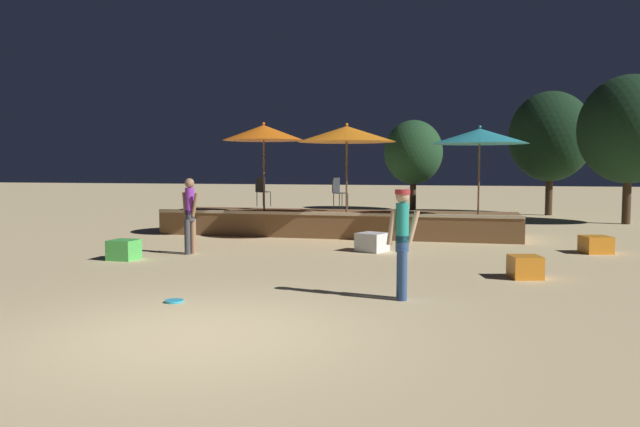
# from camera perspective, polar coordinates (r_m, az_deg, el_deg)

# --- Properties ---
(ground_plane) EXTENTS (120.00, 120.00, 0.00)m
(ground_plane) POSITION_cam_1_polar(r_m,az_deg,el_deg) (7.47, -11.05, -10.85)
(ground_plane) COLOR #D1B784
(wooden_deck) EXTENTS (10.05, 2.53, 0.72)m
(wooden_deck) POSITION_cam_1_polar(r_m,az_deg,el_deg) (17.97, 1.74, -0.89)
(wooden_deck) COLOR brown
(wooden_deck) RESTS_ON ground
(patio_umbrella_0) EXTENTS (2.28, 2.28, 3.18)m
(patio_umbrella_0) POSITION_cam_1_polar(r_m,az_deg,el_deg) (17.52, -5.18, 7.35)
(patio_umbrella_0) COLOR brown
(patio_umbrella_0) RESTS_ON ground
(patio_umbrella_1) EXTENTS (2.64, 2.64, 3.11)m
(patio_umbrella_1) POSITION_cam_1_polar(r_m,az_deg,el_deg) (16.78, 2.46, 7.26)
(patio_umbrella_1) COLOR brown
(patio_umbrella_1) RESTS_ON ground
(patio_umbrella_2) EXTENTS (2.49, 2.49, 3.01)m
(patio_umbrella_2) POSITION_cam_1_polar(r_m,az_deg,el_deg) (16.77, 14.39, 6.85)
(patio_umbrella_2) COLOR brown
(patio_umbrella_2) RESTS_ON ground
(cube_seat_0) EXTENTS (0.55, 0.55, 0.42)m
(cube_seat_0) POSITION_cam_1_polar(r_m,az_deg,el_deg) (13.69, -17.50, -3.18)
(cube_seat_0) COLOR #4CC651
(cube_seat_0) RESTS_ON ground
(cube_seat_1) EXTENTS (0.79, 0.79, 0.43)m
(cube_seat_1) POSITION_cam_1_polar(r_m,az_deg,el_deg) (14.39, 4.80, -2.62)
(cube_seat_1) COLOR white
(cube_seat_1) RESTS_ON ground
(cube_seat_2) EXTENTS (0.72, 0.72, 0.39)m
(cube_seat_2) POSITION_cam_1_polar(r_m,az_deg,el_deg) (15.37, 23.91, -2.61)
(cube_seat_2) COLOR orange
(cube_seat_2) RESTS_ON ground
(cube_seat_3) EXTENTS (0.62, 0.62, 0.40)m
(cube_seat_3) POSITION_cam_1_polar(r_m,az_deg,el_deg) (11.47, 18.25, -4.67)
(cube_seat_3) COLOR orange
(cube_seat_3) RESTS_ON ground
(person_0) EXTENTS (0.49, 0.29, 1.69)m
(person_0) POSITION_cam_1_polar(r_m,az_deg,el_deg) (14.13, -11.81, 0.01)
(person_0) COLOR #3F3F47
(person_0) RESTS_ON ground
(person_1) EXTENTS (0.49, 0.28, 1.62)m
(person_1) POSITION_cam_1_polar(r_m,az_deg,el_deg) (9.16, 7.52, -2.32)
(person_1) COLOR #2D4C7F
(person_1) RESTS_ON ground
(bistro_chair_0) EXTENTS (0.43, 0.44, 0.90)m
(bistro_chair_0) POSITION_cam_1_polar(r_m,az_deg,el_deg) (19.23, -5.34, 2.25)
(bistro_chair_0) COLOR #2D3338
(bistro_chair_0) RESTS_ON wooden_deck
(bistro_chair_1) EXTENTS (0.45, 0.44, 0.90)m
(bistro_chair_1) POSITION_cam_1_polar(r_m,az_deg,el_deg) (18.39, 1.68, 2.18)
(bistro_chair_1) COLOR #2D3338
(bistro_chair_1) RESTS_ON wooden_deck
(frisbee_disc) EXTENTS (0.27, 0.27, 0.03)m
(frisbee_disc) POSITION_cam_1_polar(r_m,az_deg,el_deg) (9.27, -13.18, -7.80)
(frisbee_disc) COLOR #33B2D8
(frisbee_disc) RESTS_ON ground
(background_tree_0) EXTENTS (3.26, 3.26, 4.95)m
(background_tree_0) POSITION_cam_1_polar(r_m,az_deg,el_deg) (26.72, 20.33, 6.61)
(background_tree_0) COLOR #3D2B1C
(background_tree_0) RESTS_ON ground
(background_tree_1) EXTENTS (3.32, 3.32, 5.04)m
(background_tree_1) POSITION_cam_1_polar(r_m,az_deg,el_deg) (23.60, 26.43, 6.90)
(background_tree_1) COLOR #3D2B1C
(background_tree_1) RESTS_ON ground
(background_tree_2) EXTENTS (2.60, 2.60, 4.04)m
(background_tree_2) POSITION_cam_1_polar(r_m,az_deg,el_deg) (28.37, 8.54, 5.55)
(background_tree_2) COLOR #3D2B1C
(background_tree_2) RESTS_ON ground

